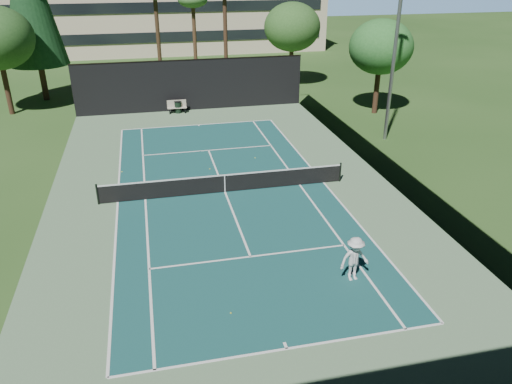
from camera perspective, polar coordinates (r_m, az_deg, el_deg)
ground at (r=26.29m, az=-3.56°, el=-0.04°), size 160.00×160.00×0.00m
apron_slab at (r=26.29m, az=-3.56°, el=-0.03°), size 18.00×32.00×0.01m
court_surface at (r=26.28m, az=-3.56°, el=-0.01°), size 10.97×23.77×0.01m
court_lines at (r=26.28m, az=-3.56°, el=0.00°), size 11.07×23.87×0.01m
tennis_net at (r=26.05m, az=-3.60°, el=1.07°), size 12.90×0.10×1.10m
fence at (r=25.55m, az=-3.71°, el=4.10°), size 18.04×32.05×4.03m
player at (r=19.33m, az=11.20°, el=-7.52°), size 1.24×0.79×1.83m
tennis_ball_a at (r=17.83m, az=-2.90°, el=-13.65°), size 0.06×0.06×0.06m
tennis_ball_b at (r=29.20m, az=-5.29°, el=2.65°), size 0.07×0.07×0.07m
tennis_ball_c at (r=30.71m, az=-0.11°, el=3.92°), size 0.06×0.06×0.06m
tennis_ball_d at (r=29.70m, az=-15.07°, el=2.25°), size 0.07×0.07×0.07m
park_bench at (r=40.38m, az=-9.03°, el=9.66°), size 1.50×0.45×1.02m
trash_bin at (r=40.41m, az=-8.91°, el=9.58°), size 0.56×0.56×0.95m
palm_b at (r=49.90m, az=-7.23°, el=20.68°), size 2.80×2.80×8.42m
decid_tree_a at (r=47.84m, az=4.16°, el=18.28°), size 5.12×5.12×7.62m
decid_tree_b at (r=40.09m, az=14.09°, el=15.77°), size 4.80×4.80×7.14m
campus_building at (r=69.92m, az=-10.23°, el=19.18°), size 40.50×12.50×8.30m
light_pole at (r=33.71m, az=15.70°, el=16.29°), size 0.90×0.25×12.22m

